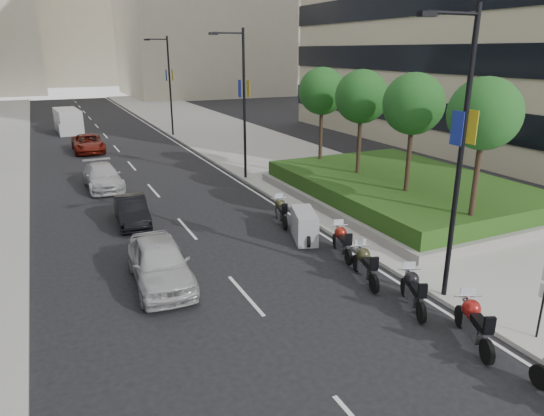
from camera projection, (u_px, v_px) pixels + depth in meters
ground at (351, 347)px, 13.30m from camera, size 160.00×160.00×0.00m
sidewalk_right at (243, 142)px, 42.71m from camera, size 10.00×100.00×0.15m
lane_edge at (184, 148)px, 40.57m from camera, size 0.12×100.00×0.01m
lane_centre at (120, 153)px, 38.45m from camera, size 0.12×100.00×0.01m
planter at (401, 196)px, 25.86m from camera, size 10.00×14.00×0.40m
hedge at (402, 185)px, 25.68m from camera, size 9.40×13.40×0.80m
tree_0 at (484, 114)px, 18.53m from camera, size 2.80×2.80×6.30m
tree_1 at (413, 104)px, 21.96m from camera, size 2.80×2.80×6.30m
tree_2 at (362, 97)px, 25.40m from camera, size 2.80×2.80×6.30m
tree_3 at (322, 91)px, 28.83m from camera, size 2.80×2.80×6.30m
lamp_post_0 at (458, 146)px, 14.28m from camera, size 2.34×0.45×9.00m
lamp_post_1 at (242, 98)px, 28.88m from camera, size 2.34×0.45×9.00m
lamp_post_2 at (168, 81)px, 44.34m from camera, size 2.34×0.45×9.00m
parking_sign at (544, 295)px, 13.10m from camera, size 0.06×0.32×2.50m
motorcycle_1 at (474, 323)px, 13.29m from camera, size 1.17×2.24×1.20m
motorcycle_2 at (413, 291)px, 15.15m from camera, size 1.08×2.13×1.13m
motorcycle_3 at (365, 265)px, 16.94m from camera, size 0.88×2.26×1.15m
motorcycle_4 at (342, 242)px, 19.03m from camera, size 0.89×2.21×1.13m
motorcycle_5 at (304, 226)px, 20.64m from camera, size 1.50×2.28×1.29m
motorcycle_6 at (281, 211)px, 22.64m from camera, size 0.84×2.19×1.11m
car_a at (160, 262)px, 16.69m from camera, size 2.14×4.78×1.59m
car_b at (132, 211)px, 22.60m from camera, size 1.57×3.93×1.27m
car_c at (103, 177)px, 28.48m from camera, size 2.04×4.81×1.38m
car_d at (88, 143)px, 38.69m from camera, size 2.30×4.96×1.38m
delivery_van at (68, 122)px, 47.63m from camera, size 2.44×5.53×2.26m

